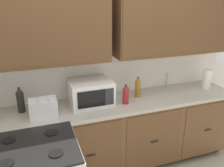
{
  "coord_description": "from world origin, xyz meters",
  "views": [
    {
      "loc": [
        -0.88,
        -2.09,
        2.1
      ],
      "look_at": [
        -0.05,
        0.27,
        1.17
      ],
      "focal_mm": 37.97,
      "sensor_mm": 36.0,
      "label": 1
    }
  ],
  "objects_px": {
    "microwave": "(91,93)",
    "bottle_amber": "(138,87)",
    "paper_towel_roll": "(207,79)",
    "toaster": "(43,108)",
    "bottle_red": "(126,94)",
    "bottle_dark": "(20,100)"
  },
  "relations": [
    {
      "from": "toaster",
      "to": "bottle_red",
      "type": "distance_m",
      "value": 0.92
    },
    {
      "from": "microwave",
      "to": "paper_towel_roll",
      "type": "relative_size",
      "value": 1.85
    },
    {
      "from": "bottle_amber",
      "to": "toaster",
      "type": "bearing_deg",
      "value": -173.23
    },
    {
      "from": "paper_towel_roll",
      "to": "bottle_amber",
      "type": "xyz_separation_m",
      "value": [
        -1.01,
        0.04,
        -0.01
      ]
    },
    {
      "from": "toaster",
      "to": "bottle_red",
      "type": "xyz_separation_m",
      "value": [
        0.92,
        0.0,
        0.02
      ]
    },
    {
      "from": "bottle_amber",
      "to": "bottle_red",
      "type": "xyz_separation_m",
      "value": [
        -0.21,
        -0.13,
        -0.01
      ]
    },
    {
      "from": "microwave",
      "to": "toaster",
      "type": "relative_size",
      "value": 1.71
    },
    {
      "from": "microwave",
      "to": "paper_towel_roll",
      "type": "xyz_separation_m",
      "value": [
        1.6,
        -0.03,
        -0.01
      ]
    },
    {
      "from": "bottle_dark",
      "to": "bottle_red",
      "type": "distance_m",
      "value": 1.15
    },
    {
      "from": "paper_towel_roll",
      "to": "bottle_dark",
      "type": "xyz_separation_m",
      "value": [
        -2.36,
        0.09,
        0.01
      ]
    },
    {
      "from": "microwave",
      "to": "bottle_amber",
      "type": "bearing_deg",
      "value": 0.77
    },
    {
      "from": "paper_towel_roll",
      "to": "bottle_amber",
      "type": "distance_m",
      "value": 1.01
    },
    {
      "from": "microwave",
      "to": "bottle_amber",
      "type": "xyz_separation_m",
      "value": [
        0.59,
        0.01,
        -0.02
      ]
    },
    {
      "from": "bottle_amber",
      "to": "bottle_dark",
      "type": "height_order",
      "value": "bottle_dark"
    },
    {
      "from": "paper_towel_roll",
      "to": "bottle_red",
      "type": "height_order",
      "value": "paper_towel_roll"
    },
    {
      "from": "paper_towel_roll",
      "to": "bottle_red",
      "type": "distance_m",
      "value": 1.22
    },
    {
      "from": "microwave",
      "to": "bottle_red",
      "type": "bearing_deg",
      "value": -18.16
    },
    {
      "from": "toaster",
      "to": "bottle_amber",
      "type": "bearing_deg",
      "value": 6.77
    },
    {
      "from": "microwave",
      "to": "paper_towel_roll",
      "type": "distance_m",
      "value": 1.6
    },
    {
      "from": "toaster",
      "to": "bottle_red",
      "type": "height_order",
      "value": "bottle_red"
    },
    {
      "from": "bottle_amber",
      "to": "bottle_red",
      "type": "bearing_deg",
      "value": -148.24
    },
    {
      "from": "paper_towel_roll",
      "to": "bottle_amber",
      "type": "bearing_deg",
      "value": 177.57
    }
  ]
}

